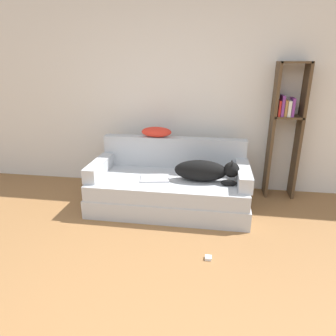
# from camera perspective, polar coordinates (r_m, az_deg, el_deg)

# --- Properties ---
(wall_back) EXTENTS (7.13, 0.06, 2.70)m
(wall_back) POSITION_cam_1_polar(r_m,az_deg,el_deg) (4.12, 2.19, 14.66)
(wall_back) COLOR silver
(wall_back) RESTS_ON ground_plane
(couch) EXTENTS (1.88, 0.94, 0.40)m
(couch) POSITION_cam_1_polar(r_m,az_deg,el_deg) (3.69, 0.23, -4.65)
(couch) COLOR #B2B7BC
(couch) RESTS_ON ground_plane
(couch_backrest) EXTENTS (1.84, 0.15, 0.39)m
(couch_backrest) POSITION_cam_1_polar(r_m,az_deg,el_deg) (3.91, 1.12, 3.06)
(couch_backrest) COLOR #B2B7BC
(couch_backrest) RESTS_ON couch
(couch_arm_left) EXTENTS (0.15, 0.75, 0.17)m
(couch_arm_left) POSITION_cam_1_polar(r_m,az_deg,el_deg) (3.79, -12.83, 0.22)
(couch_arm_left) COLOR #B2B7BC
(couch_arm_left) RESTS_ON couch
(couch_arm_right) EXTENTS (0.15, 0.75, 0.17)m
(couch_arm_right) POSITION_cam_1_polar(r_m,az_deg,el_deg) (3.55, 14.17, -1.24)
(couch_arm_right) COLOR #B2B7BC
(couch_arm_right) RESTS_ON couch
(dog) EXTENTS (0.74, 0.26, 0.26)m
(dog) POSITION_cam_1_polar(r_m,az_deg,el_deg) (3.47, 7.14, -0.51)
(dog) COLOR black
(dog) RESTS_ON couch
(laptop) EXTENTS (0.37, 0.30, 0.02)m
(laptop) POSITION_cam_1_polar(r_m,az_deg,el_deg) (3.55, -2.51, -1.95)
(laptop) COLOR #B7B7BC
(laptop) RESTS_ON couch
(throw_pillow) EXTENTS (0.39, 0.17, 0.13)m
(throw_pillow) POSITION_cam_1_polar(r_m,az_deg,el_deg) (3.88, -2.21, 6.88)
(throw_pillow) COLOR red
(throw_pillow) RESTS_ON couch_backrest
(bookshelf) EXTENTS (0.37, 0.26, 1.71)m
(bookshelf) POSITION_cam_1_polar(r_m,az_deg,el_deg) (4.07, 21.52, 7.68)
(bookshelf) COLOR #4C3823
(bookshelf) RESTS_ON ground_plane
(power_adapter) EXTENTS (0.06, 0.06, 0.03)m
(power_adapter) POSITION_cam_1_polar(r_m,az_deg,el_deg) (2.90, 7.68, -16.59)
(power_adapter) COLOR white
(power_adapter) RESTS_ON ground_plane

